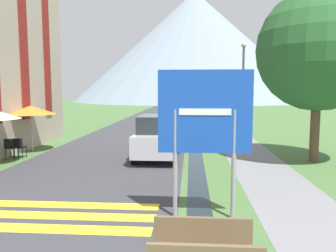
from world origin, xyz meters
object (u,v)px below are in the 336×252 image
parked_car_near (157,137)px  cafe_chair_far_right (19,146)px  road_sign (205,123)px  cafe_chair_far_left (10,147)px  cafe_umbrella_rear_orange (31,110)px  tree_by_path (319,50)px  streetlamp (243,85)px  parked_car_far (173,115)px

parked_car_near → cafe_chair_far_right: parked_car_near is taller
road_sign → parked_car_near: bearing=104.8°
cafe_chair_far_left → cafe_umbrella_rear_orange: size_ratio=0.38×
parked_car_near → cafe_chair_far_left: (-6.09, -0.52, -0.39)m
road_sign → parked_car_near: (-1.68, 6.37, -1.23)m
cafe_umbrella_rear_orange → tree_by_path: bearing=-6.0°
parked_car_near → cafe_umbrella_rear_orange: bearing=169.5°
cafe_chair_far_right → streetlamp: 11.06m
road_sign → cafe_chair_far_left: size_ratio=3.85×
parked_car_near → streetlamp: (4.07, 3.87, 2.22)m
parked_car_near → tree_by_path: 7.21m
streetlamp → parked_car_near: bearing=-136.4°
road_sign → tree_by_path: 8.05m
parked_car_near → parked_car_far: 12.77m
cafe_chair_far_left → cafe_umbrella_rear_orange: (0.13, 1.62, 1.42)m
parked_car_far → road_sign: bearing=-84.8°
cafe_chair_far_left → streetlamp: bearing=40.5°
cafe_chair_far_right → cafe_umbrella_rear_orange: size_ratio=0.38×
parked_car_near → parked_car_far: (-0.07, 12.77, 0.00)m
road_sign → cafe_chair_far_right: (-7.49, 6.01, -1.62)m
cafe_chair_far_right → streetlamp: size_ratio=0.16×
parked_car_near → cafe_chair_far_left: size_ratio=4.56×
parked_car_near → streetlamp: size_ratio=0.73×
parked_car_far → cafe_chair_far_left: (-6.02, -13.30, -0.40)m
road_sign → parked_car_near: road_sign is taller
cafe_chair_far_left → streetlamp: streetlamp is taller
parked_car_far → tree_by_path: size_ratio=0.61×
road_sign → parked_car_far: 19.26m
tree_by_path → cafe_umbrella_rear_orange: bearing=174.0°
cafe_chair_far_left → road_sign: bearing=-19.9°
road_sign → cafe_chair_far_right: size_ratio=3.85×
tree_by_path → parked_car_far: bearing=116.2°
parked_car_far → cafe_chair_far_left: size_ratio=4.84×
parked_car_far → parked_car_near: bearing=-89.7°
cafe_chair_far_right → tree_by_path: size_ratio=0.13×
cafe_umbrella_rear_orange → cafe_chair_far_left: bearing=-94.4°
road_sign → parked_car_far: road_sign is taller
cafe_umbrella_rear_orange → tree_by_path: tree_by_path is taller
streetlamp → tree_by_path: size_ratio=0.78×
cafe_chair_far_right → streetlamp: bearing=25.2°
road_sign → tree_by_path: size_ratio=0.48×
parked_car_far → tree_by_path: bearing=-63.8°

